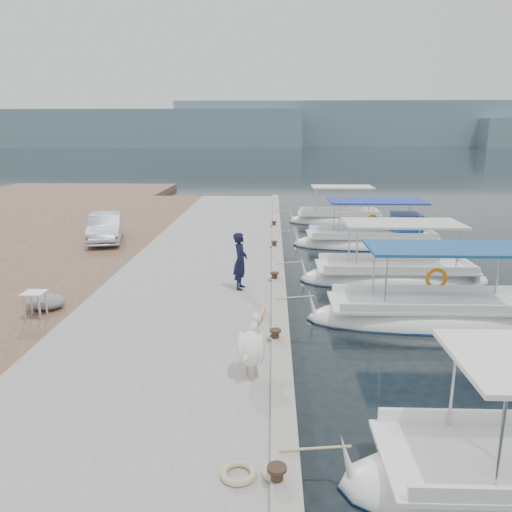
{
  "coord_description": "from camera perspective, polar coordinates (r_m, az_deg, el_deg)",
  "views": [
    {
      "loc": [
        -0.44,
        -14.54,
        5.33
      ],
      "look_at": [
        -1.0,
        2.25,
        1.2
      ],
      "focal_mm": 35.0,
      "sensor_mm": 36.0,
      "label": 1
    }
  ],
  "objects": [
    {
      "name": "quay_curb",
      "position": [
        20.11,
        2.48,
        0.08
      ],
      "size": [
        0.44,
        40.0,
        0.12
      ],
      "primitive_type": "cube",
      "color": "gray",
      "rests_on": "concrete_quay"
    },
    {
      "name": "fishing_caique_c",
      "position": [
        19.14,
        15.47,
        -2.48
      ],
      "size": [
        6.96,
        2.35,
        2.83
      ],
      "color": "white",
      "rests_on": "ground"
    },
    {
      "name": "mooring_bollards",
      "position": [
        16.7,
        2.15,
        -2.32
      ],
      "size": [
        0.28,
        20.28,
        0.33
      ],
      "color": "black",
      "rests_on": "concrete_quay"
    },
    {
      "name": "cobblestone_strip",
      "position": [
        21.56,
        -18.68,
        -0.56
      ],
      "size": [
        4.0,
        40.0,
        0.5
      ],
      "primitive_type": "cube",
      "color": "brown",
      "rests_on": "ground"
    },
    {
      "name": "ground",
      "position": [
        15.49,
        3.44,
        -6.33
      ],
      "size": [
        400.0,
        400.0,
        0.0
      ],
      "primitive_type": "plane",
      "color": "black",
      "rests_on": "ground"
    },
    {
      "name": "fishing_caique_e",
      "position": [
        31.18,
        9.41,
        4.02
      ],
      "size": [
        6.08,
        2.26,
        2.83
      ],
      "color": "white",
      "rests_on": "ground"
    },
    {
      "name": "folding_table",
      "position": [
        14.6,
        -23.97,
        -4.57
      ],
      "size": [
        0.55,
        0.55,
        0.73
      ],
      "color": "silver",
      "rests_on": "cobblestone_strip"
    },
    {
      "name": "parked_car",
      "position": [
        23.88,
        -16.82,
        3.14
      ],
      "size": [
        2.27,
        4.17,
        1.3
      ],
      "primitive_type": "imported",
      "rotation": [
        0.0,
        0.0,
        0.24
      ],
      "color": "silver",
      "rests_on": "cobblestone_strip"
    },
    {
      "name": "tarp_bundle",
      "position": [
        15.37,
        -22.92,
        -4.85
      ],
      "size": [
        1.1,
        0.9,
        0.4
      ],
      "primitive_type": "ellipsoid",
      "color": "slate",
      "rests_on": "cobblestone_strip"
    },
    {
      "name": "fishing_caique_d",
      "position": [
        25.0,
        13.17,
        1.58
      ],
      "size": [
        7.52,
        2.59,
        2.83
      ],
      "color": "white",
      "rests_on": "ground"
    },
    {
      "name": "rope_coil",
      "position": [
        7.87,
        -2.03,
        -23.57
      ],
      "size": [
        0.54,
        0.54,
        0.1
      ],
      "primitive_type": "torus",
      "color": "#C6B284",
      "rests_on": "concrete_quay"
    },
    {
      "name": "fisherman",
      "position": [
        15.76,
        -1.81,
        -0.58
      ],
      "size": [
        0.51,
        0.71,
        1.83
      ],
      "primitive_type": "imported",
      "rotation": [
        0.0,
        0.0,
        1.46
      ],
      "color": "black",
      "rests_on": "concrete_quay"
    },
    {
      "name": "fishing_caique_b",
      "position": [
        15.53,
        19.76,
        -6.62
      ],
      "size": [
        7.46,
        2.23,
        2.83
      ],
      "color": "white",
      "rests_on": "ground"
    },
    {
      "name": "pelican",
      "position": [
        10.32,
        -0.5,
        -10.27
      ],
      "size": [
        0.7,
        1.56,
        1.2
      ],
      "color": "tan",
      "rests_on": "concrete_quay"
    },
    {
      "name": "distant_hills",
      "position": [
        218.12,
        10.14,
        14.21
      ],
      "size": [
        330.0,
        60.0,
        18.0
      ],
      "color": "slate",
      "rests_on": "ground"
    },
    {
      "name": "concrete_quay",
      "position": [
        20.35,
        -5.38,
        -0.7
      ],
      "size": [
        6.0,
        40.0,
        0.5
      ],
      "primitive_type": "cube",
      "color": "gray",
      "rests_on": "ground"
    }
  ]
}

